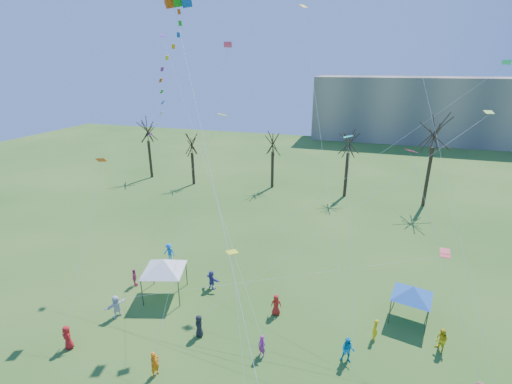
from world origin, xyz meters
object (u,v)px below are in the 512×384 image
(distant_building, at_px, (443,110))
(canopy_tent_blue, at_px, (413,291))
(big_box_kite, at_px, (170,78))
(canopy_tent_white, at_px, (163,265))

(distant_building, bearing_deg, canopy_tent_blue, -100.16)
(big_box_kite, height_order, canopy_tent_white, big_box_kite)
(distant_building, distance_m, canopy_tent_blue, 72.44)
(canopy_tent_blue, bearing_deg, distant_building, 79.84)
(canopy_tent_white, xyz_separation_m, canopy_tent_blue, (18.80, 2.73, -0.43))
(distant_building, relative_size, canopy_tent_white, 14.10)
(canopy_tent_white, relative_size, canopy_tent_blue, 1.16)
(distant_building, xyz_separation_m, canopy_tent_white, (-31.54, -73.85, -4.69))
(big_box_kite, bearing_deg, distant_building, 68.26)
(distant_building, height_order, big_box_kite, big_box_kite)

